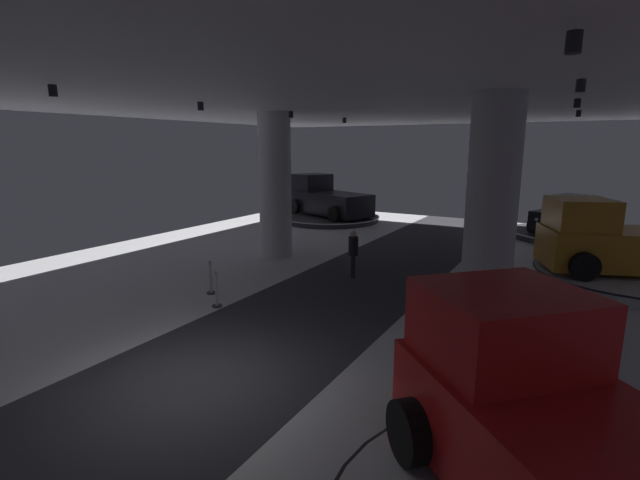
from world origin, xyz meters
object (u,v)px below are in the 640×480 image
at_px(display_car_deep_right, 570,216).
at_px(pickup_truck_far_right, 624,243).
at_px(column_right, 491,210).
at_px(display_platform_deep_left, 330,218).
at_px(display_platform_far_right, 631,277).
at_px(visitor_walking_near, 353,251).
at_px(pickup_truck_deep_left, 326,199).
at_px(column_left, 275,186).
at_px(pickup_truck_near_right, 583,458).
at_px(display_platform_deep_right, 568,234).

xyz_separation_m(display_car_deep_right, pickup_truck_far_right, (1.67, -7.28, 0.23)).
bearing_deg(column_right, display_platform_deep_left, 133.20).
distance_m(display_platform_far_right, visitor_walking_near, 8.79).
bearing_deg(pickup_truck_deep_left, column_left, -73.52).
distance_m(column_left, display_platform_deep_left, 9.17).
bearing_deg(display_car_deep_right, visitor_walking_near, -118.56).
bearing_deg(pickup_truck_deep_left, display_car_deep_right, 5.21).
xyz_separation_m(column_left, visitor_walking_near, (3.91, -1.16, -1.84)).
xyz_separation_m(pickup_truck_near_right, pickup_truck_deep_left, (-13.04, 18.02, 0.07)).
relative_size(pickup_truck_near_right, display_car_deep_right, 1.15).
xyz_separation_m(pickup_truck_far_right, pickup_truck_deep_left, (-14.07, 6.14, -0.06)).
bearing_deg(pickup_truck_far_right, column_left, -167.85).
bearing_deg(pickup_truck_far_right, display_car_deep_right, 102.91).
relative_size(column_right, pickup_truck_deep_left, 0.96).
bearing_deg(display_platform_far_right, display_car_deep_right, 105.37).
xyz_separation_m(column_right, visitor_walking_near, (-4.45, 1.64, -1.84)).
bearing_deg(pickup_truck_far_right, column_right, -120.93).
distance_m(column_left, pickup_truck_deep_left, 9.12).
distance_m(column_right, pickup_truck_far_right, 6.32).
bearing_deg(visitor_walking_near, display_platform_deep_right, 61.42).
height_order(column_right, display_platform_deep_left, column_right).
bearing_deg(display_platform_deep_right, column_right, -96.76).
distance_m(pickup_truck_far_right, display_platform_deep_left, 15.08).
distance_m(display_car_deep_right, display_platform_far_right, 7.48).
xyz_separation_m(column_left, pickup_truck_deep_left, (-2.55, 8.63, -1.51)).
bearing_deg(pickup_truck_near_right, pickup_truck_deep_left, 125.88).
bearing_deg(column_left, pickup_truck_far_right, 12.15).
bearing_deg(visitor_walking_near, column_right, -20.22).
bearing_deg(pickup_truck_far_right, display_platform_deep_right, 103.05).
xyz_separation_m(pickup_truck_near_right, display_platform_deep_right, (-0.65, 19.13, -1.00)).
distance_m(column_right, display_platform_far_right, 6.90).
height_order(column_left, visitor_walking_near, column_left).
xyz_separation_m(column_right, display_platform_deep_left, (-10.61, 11.30, -2.58)).
bearing_deg(display_car_deep_right, pickup_truck_deep_left, -174.79).
xyz_separation_m(column_right, display_car_deep_right, (1.50, 12.56, -1.68)).
bearing_deg(pickup_truck_deep_left, column_right, -46.32).
xyz_separation_m(column_right, display_platform_far_right, (3.46, 5.39, -2.55)).
distance_m(display_platform_deep_right, display_platform_deep_left, 12.16).
height_order(display_platform_deep_left, pickup_truck_deep_left, pickup_truck_deep_left).
relative_size(display_car_deep_right, display_platform_far_right, 0.80).
relative_size(display_platform_deep_left, pickup_truck_deep_left, 1.00).
relative_size(pickup_truck_far_right, pickup_truck_deep_left, 1.00).
xyz_separation_m(column_left, display_platform_far_right, (11.82, 2.59, -2.55)).
relative_size(column_right, display_platform_far_right, 0.97).
bearing_deg(pickup_truck_near_right, column_left, 138.13).
relative_size(display_platform_far_right, pickup_truck_deep_left, 1.00).
bearing_deg(column_left, pickup_truck_deep_left, 106.48).
bearing_deg(display_platform_deep_right, display_platform_deep_left, -174.21).
relative_size(column_left, pickup_truck_near_right, 1.05).
distance_m(pickup_truck_far_right, pickup_truck_deep_left, 15.36).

